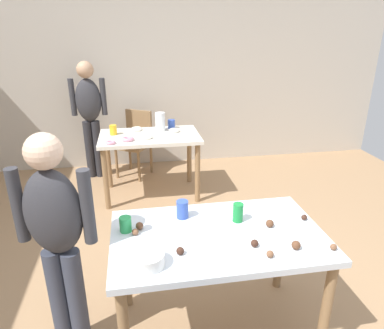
% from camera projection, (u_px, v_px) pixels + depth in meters
% --- Properties ---
extents(ground_plane, '(6.40, 6.40, 0.00)m').
position_uv_depth(ground_plane, '(222.00, 321.00, 2.42)').
color(ground_plane, '#9E7A56').
extents(wall_back, '(6.40, 0.10, 2.60)m').
position_uv_depth(wall_back, '(168.00, 73.00, 4.87)').
color(wall_back, '#BCB2A3').
rests_on(wall_back, ground_plane).
extents(dining_table_near, '(1.27, 0.77, 0.75)m').
position_uv_depth(dining_table_near, '(218.00, 247.00, 2.13)').
color(dining_table_near, silver).
rests_on(dining_table_near, ground_plane).
extents(dining_table_far, '(1.14, 0.69, 0.75)m').
position_uv_depth(dining_table_far, '(150.00, 144.00, 4.03)').
color(dining_table_far, silver).
rests_on(dining_table_far, ground_plane).
extents(chair_far_table, '(0.55, 0.55, 0.87)m').
position_uv_depth(chair_far_table, '(136.00, 139.00, 4.69)').
color(chair_far_table, olive).
rests_on(chair_far_table, ground_plane).
extents(person_girl_near, '(0.45, 0.26, 1.42)m').
position_uv_depth(person_girl_near, '(57.00, 233.00, 1.93)').
color(person_girl_near, '#383D4C').
rests_on(person_girl_near, ground_plane).
extents(person_adult_far, '(0.45, 0.22, 1.52)m').
position_uv_depth(person_adult_far, '(89.00, 110.00, 4.44)').
color(person_adult_far, '#28282D').
rests_on(person_adult_far, ground_plane).
extents(mixing_bowl, '(0.18, 0.18, 0.07)m').
position_uv_depth(mixing_bowl, '(147.00, 259.00, 1.80)').
color(mixing_bowl, white).
rests_on(mixing_bowl, dining_table_near).
extents(soda_can, '(0.07, 0.07, 0.12)m').
position_uv_depth(soda_can, '(238.00, 213.00, 2.20)').
color(soda_can, '#198438').
rests_on(soda_can, dining_table_near).
extents(fork_near, '(0.17, 0.02, 0.01)m').
position_uv_depth(fork_near, '(214.00, 211.00, 2.33)').
color(fork_near, silver).
rests_on(fork_near, dining_table_near).
extents(cup_near_0, '(0.07, 0.07, 0.09)m').
position_uv_depth(cup_near_0, '(125.00, 224.00, 2.10)').
color(cup_near_0, green).
rests_on(cup_near_0, dining_table_near).
extents(cup_near_1, '(0.08, 0.08, 0.12)m').
position_uv_depth(cup_near_1, '(182.00, 209.00, 2.24)').
color(cup_near_1, '#3351B2').
rests_on(cup_near_1, dining_table_near).
extents(cake_ball_0, '(0.05, 0.05, 0.05)m').
position_uv_depth(cake_ball_0, '(296.00, 245.00, 1.93)').
color(cake_ball_0, brown).
rests_on(cake_ball_0, dining_table_near).
extents(cake_ball_1, '(0.04, 0.04, 0.04)m').
position_uv_depth(cake_ball_1, '(333.00, 247.00, 1.93)').
color(cake_ball_1, brown).
rests_on(cake_ball_1, dining_table_near).
extents(cake_ball_2, '(0.04, 0.04, 0.04)m').
position_uv_depth(cake_ball_2, '(135.00, 232.00, 2.07)').
color(cake_ball_2, brown).
rests_on(cake_ball_2, dining_table_near).
extents(cake_ball_3, '(0.04, 0.04, 0.04)m').
position_uv_depth(cake_ball_3, '(270.00, 254.00, 1.87)').
color(cake_ball_3, brown).
rests_on(cake_ball_3, dining_table_near).
extents(cake_ball_4, '(0.04, 0.04, 0.04)m').
position_uv_depth(cake_ball_4, '(180.00, 251.00, 1.89)').
color(cake_ball_4, '#3D2319').
rests_on(cake_ball_4, dining_table_near).
extents(cake_ball_5, '(0.04, 0.04, 0.04)m').
position_uv_depth(cake_ball_5, '(255.00, 243.00, 1.96)').
color(cake_ball_5, '#3D2319').
rests_on(cake_ball_5, dining_table_near).
extents(cake_ball_6, '(0.05, 0.05, 0.05)m').
position_uv_depth(cake_ball_6, '(270.00, 223.00, 2.15)').
color(cake_ball_6, brown).
rests_on(cake_ball_6, dining_table_near).
extents(cake_ball_7, '(0.05, 0.05, 0.05)m').
position_uv_depth(cake_ball_7, '(139.00, 226.00, 2.12)').
color(cake_ball_7, brown).
rests_on(cake_ball_7, dining_table_near).
extents(cake_ball_8, '(0.04, 0.04, 0.04)m').
position_uv_depth(cake_ball_8, '(304.00, 217.00, 2.23)').
color(cake_ball_8, '#3D2319').
rests_on(cake_ball_8, dining_table_near).
extents(pitcher_far, '(0.12, 0.12, 0.22)m').
position_uv_depth(pitcher_far, '(160.00, 122.00, 4.11)').
color(pitcher_far, white).
rests_on(pitcher_far, dining_table_far).
extents(cup_far_0, '(0.08, 0.08, 0.11)m').
position_uv_depth(cup_far_0, '(113.00, 130.00, 3.98)').
color(cup_far_0, yellow).
rests_on(cup_far_0, dining_table_far).
extents(cup_far_1, '(0.09, 0.09, 0.11)m').
position_uv_depth(cup_far_1, '(171.00, 124.00, 4.23)').
color(cup_far_1, '#3351B2').
rests_on(cup_far_1, dining_table_far).
extents(donut_far_0, '(0.13, 0.13, 0.04)m').
position_uv_depth(donut_far_0, '(128.00, 139.00, 3.78)').
color(donut_far_0, pink).
rests_on(donut_far_0, dining_table_far).
extents(donut_far_1, '(0.12, 0.12, 0.04)m').
position_uv_depth(donut_far_1, '(147.00, 137.00, 3.86)').
color(donut_far_1, white).
rests_on(donut_far_1, dining_table_far).
extents(donut_far_2, '(0.13, 0.13, 0.04)m').
position_uv_depth(donut_far_2, '(174.00, 130.00, 4.10)').
color(donut_far_2, white).
rests_on(donut_far_2, dining_table_far).
extents(donut_far_3, '(0.13, 0.13, 0.04)m').
position_uv_depth(donut_far_3, '(137.00, 129.00, 4.16)').
color(donut_far_3, white).
rests_on(donut_far_3, dining_table_far).
extents(donut_far_4, '(0.11, 0.11, 0.03)m').
position_uv_depth(donut_far_4, '(111.00, 142.00, 3.68)').
color(donut_far_4, pink).
rests_on(donut_far_4, dining_table_far).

